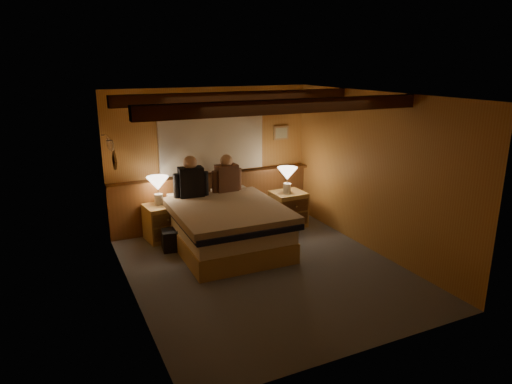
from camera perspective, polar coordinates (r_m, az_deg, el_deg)
floor at (r=6.48m, az=1.14°, el=-9.66°), size 4.20×4.20×0.00m
ceiling at (r=5.85m, az=1.27°, el=12.04°), size 4.20×4.20×0.00m
wall_back at (r=7.94m, az=-5.60°, el=4.26°), size 3.60×0.00×3.60m
wall_left at (r=5.52m, az=-15.77°, el=-1.51°), size 0.00×4.20×4.20m
wall_right at (r=7.02m, az=14.47°, el=2.28°), size 0.00×4.20×4.20m
wall_front at (r=4.38m, az=13.64°, el=-5.99°), size 3.60×0.00×3.60m
wainscot at (r=8.05m, az=-5.31°, el=-0.80°), size 3.60×0.23×0.94m
curtain_window at (r=7.81m, az=-5.49°, el=6.48°), size 2.18×0.09×1.11m
ceiling_beams at (r=5.99m, az=0.61°, el=11.27°), size 3.60×1.65×0.16m
coat_rail at (r=6.95m, az=-17.70°, el=5.83°), size 0.05×0.55×0.24m
framed_print at (r=8.40m, az=3.14°, el=7.39°), size 0.30×0.04×0.25m
bed at (r=7.07m, az=-3.74°, el=-4.22°), size 1.64×2.09×0.70m
nightstand_left at (r=7.57m, az=-11.58°, el=-3.72°), size 0.58×0.54×0.58m
nightstand_right at (r=8.05m, az=4.04°, el=-2.13°), size 0.57×0.51×0.61m
lamp_left at (r=7.43m, az=-12.17°, el=0.84°), size 0.35×0.35×0.46m
lamp_right at (r=7.83m, az=3.93°, el=2.11°), size 0.35×0.35×0.45m
person_left at (r=7.39m, az=-8.14°, el=1.50°), size 0.57×0.26×0.70m
person_right at (r=7.65m, az=-3.69°, el=1.99°), size 0.53×0.22×0.65m
duffel_bag at (r=7.19m, az=-9.55°, el=-5.74°), size 0.57×0.38×0.38m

